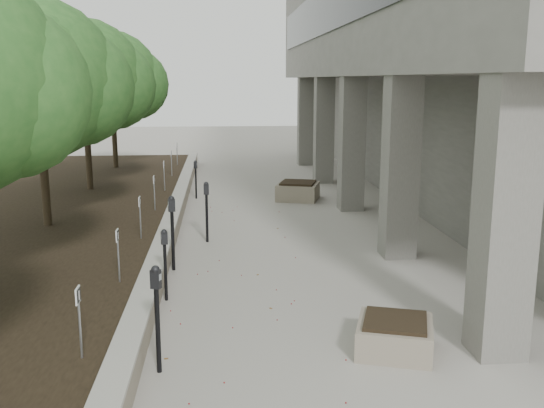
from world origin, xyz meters
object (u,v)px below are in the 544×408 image
parking_meter_2 (165,265)px  planter_back (298,191)px  parking_meter_1 (157,320)px  parking_meter_4 (207,212)px  crabapple_tree_3 (40,113)px  crabapple_tree_5 (112,100)px  crabapple_tree_4 (85,105)px  parking_meter_3 (173,233)px  parking_meter_5 (196,180)px  planter_front (395,335)px

parking_meter_2 → planter_back: (3.55, 9.09, -0.36)m
parking_meter_1 → parking_meter_4: (0.52, 6.73, -0.01)m
crabapple_tree_3 → parking_meter_4: crabapple_tree_3 is taller
crabapple_tree_5 → parking_meter_1: size_ratio=3.59×
crabapple_tree_4 → parking_meter_2: size_ratio=4.11×
crabapple_tree_3 → parking_meter_1: size_ratio=3.59×
parking_meter_3 → crabapple_tree_3: bearing=127.3°
crabapple_tree_5 → parking_meter_5: bearing=-54.9°
crabapple_tree_3 → parking_meter_3: (3.25, -2.64, -2.33)m
crabapple_tree_4 → planter_back: bearing=-2.8°
parking_meter_3 → crabapple_tree_5: bearing=90.8°
crabapple_tree_3 → parking_meter_2: bearing=-53.7°
parking_meter_1 → parking_meter_5: size_ratio=1.17×
crabapple_tree_4 → crabapple_tree_3: bearing=-90.0°
planter_front → planter_back: planter_back is taller
parking_meter_5 → planter_back: parking_meter_5 is taller
parking_meter_3 → planter_back: parking_meter_3 is taller
parking_meter_3 → parking_meter_1: bearing=-101.8°
parking_meter_1 → parking_meter_5: (0.04, 12.29, -0.11)m
crabapple_tree_3 → planter_back: size_ratio=4.22×
parking_meter_2 → parking_meter_1: bearing=-101.5°
parking_meter_4 → planter_front: size_ratio=1.40×
crabapple_tree_3 → parking_meter_2: 6.01m
crabapple_tree_4 → parking_meter_2: (3.25, -9.42, -2.46)m
planter_front → parking_meter_1: bearing=-173.9°
crabapple_tree_3 → crabapple_tree_5: size_ratio=1.00×
parking_meter_5 → planter_front: parking_meter_5 is taller
crabapple_tree_4 → parking_meter_5: bearing=1.9°
parking_meter_3 → parking_meter_4: bearing=59.7°
parking_meter_1 → planter_back: parking_meter_1 is taller
crabapple_tree_5 → planter_back: size_ratio=4.22×
crabapple_tree_4 → parking_meter_1: size_ratio=3.59×
crabapple_tree_3 → parking_meter_1: bearing=-64.7°
parking_meter_5 → parking_meter_4: bearing=-71.5°
crabapple_tree_3 → parking_meter_3: bearing=-39.1°
parking_meter_5 → planter_back: (3.37, -0.45, -0.35)m
crabapple_tree_5 → parking_meter_4: (3.91, -10.45, -2.37)m
crabapple_tree_5 → planter_back: (6.80, -5.33, -2.82)m
crabapple_tree_4 → planter_back: size_ratio=4.22×
parking_meter_1 → parking_meter_2: size_ratio=1.15×
parking_meter_2 → parking_meter_3: (0.00, 1.77, 0.13)m
parking_meter_5 → planter_front: size_ratio=1.21×
parking_meter_1 → planter_back: size_ratio=1.18×
crabapple_tree_5 → parking_meter_1: 17.67m
crabapple_tree_4 → parking_meter_5: size_ratio=4.21×
parking_meter_3 → parking_meter_5: parking_meter_3 is taller
parking_meter_4 → planter_front: parking_meter_4 is taller
parking_meter_4 → planter_back: 5.90m
parking_meter_1 → planter_front: 3.43m
parking_meter_3 → planter_back: bearing=50.5°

